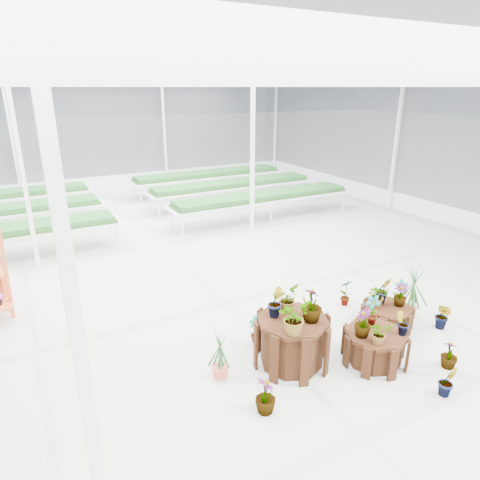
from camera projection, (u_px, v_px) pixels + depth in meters
name	position (u px, v px, depth m)	size (l,w,h in m)	color
ground_plane	(221.00, 311.00, 8.48)	(24.00, 24.00, 0.00)	gray
greenhouse_shell	(219.00, 201.00, 7.72)	(18.00, 24.00, 4.50)	white
steel_frame	(219.00, 201.00, 7.72)	(18.00, 24.00, 4.50)	silver
nursery_benches	(127.00, 207.00, 14.31)	(16.00, 7.00, 0.84)	silver
plinth_tall	(292.00, 341.00, 6.77)	(1.18, 1.18, 0.80)	#31180B
plinth_mid	(375.00, 347.00, 6.85)	(1.01, 1.01, 0.53)	#31180B
plinth_low	(386.00, 316.00, 7.90)	(0.90, 0.90, 0.41)	#31180B
nursery_plants	(345.00, 313.00, 7.16)	(4.57, 3.00, 1.37)	#205121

